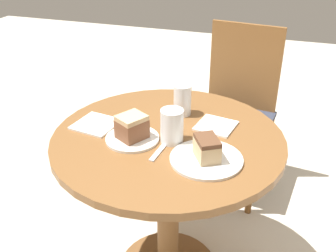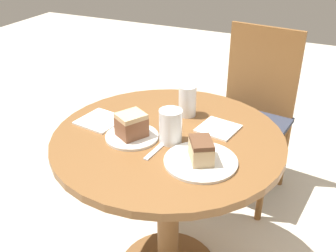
{
  "view_description": "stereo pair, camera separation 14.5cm",
  "coord_description": "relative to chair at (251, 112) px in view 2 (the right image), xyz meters",
  "views": [
    {
      "loc": [
        0.4,
        -1.21,
        1.46
      ],
      "look_at": [
        0.0,
        0.0,
        0.76
      ],
      "focal_mm": 42.0,
      "sensor_mm": 36.0,
      "label": 1
    },
    {
      "loc": [
        0.53,
        -1.15,
        1.46
      ],
      "look_at": [
        0.0,
        0.0,
        0.76
      ],
      "focal_mm": 42.0,
      "sensor_mm": 36.0,
      "label": 2
    }
  ],
  "objects": [
    {
      "name": "table",
      "position": [
        -0.14,
        -0.8,
        0.06
      ],
      "size": [
        0.87,
        0.87,
        0.72
      ],
      "color": "brown",
      "rests_on": "ground_plane"
    },
    {
      "name": "chair",
      "position": [
        0.0,
        0.0,
        0.0
      ],
      "size": [
        0.47,
        0.46,
        0.93
      ],
      "rotation": [
        0.0,
        0.0,
        -0.13
      ],
      "color": "brown",
      "rests_on": "ground_plane"
    },
    {
      "name": "plate_near",
      "position": [
        -0.25,
        -0.87,
        0.24
      ],
      "size": [
        0.2,
        0.2,
        0.01
      ],
      "color": "silver",
      "rests_on": "table"
    },
    {
      "name": "plate_far",
      "position": [
        0.04,
        -0.92,
        0.24
      ],
      "size": [
        0.25,
        0.25,
        0.01
      ],
      "color": "silver",
      "rests_on": "table"
    },
    {
      "name": "cake_slice_near",
      "position": [
        -0.25,
        -0.87,
        0.29
      ],
      "size": [
        0.12,
        0.13,
        0.09
      ],
      "rotation": [
        0.0,
        0.0,
        5.76
      ],
      "color": "brown",
      "rests_on": "plate_near"
    },
    {
      "name": "cake_slice_far",
      "position": [
        0.04,
        -0.92,
        0.29
      ],
      "size": [
        0.11,
        0.12,
        0.08
      ],
      "rotation": [
        0.0,
        0.0,
        3.69
      ],
      "color": "tan",
      "rests_on": "plate_far"
    },
    {
      "name": "glass_lemonade",
      "position": [
        -0.14,
        -0.61,
        0.3
      ],
      "size": [
        0.07,
        0.07,
        0.13
      ],
      "color": "beige",
      "rests_on": "table"
    },
    {
      "name": "glass_water",
      "position": [
        -0.11,
        -0.84,
        0.29
      ],
      "size": [
        0.08,
        0.08,
        0.13
      ],
      "color": "silver",
      "rests_on": "table"
    },
    {
      "name": "napkin_stack",
      "position": [
        -0.43,
        -0.81,
        0.24
      ],
      "size": [
        0.18,
        0.18,
        0.01
      ],
      "rotation": [
        0.0,
        0.0,
        -0.15
      ],
      "color": "white",
      "rests_on": "table"
    },
    {
      "name": "fork",
      "position": [
        -0.13,
        -0.9,
        0.24
      ],
      "size": [
        0.03,
        0.18,
        0.0
      ],
      "rotation": [
        0.0,
        0.0,
        1.49
      ],
      "color": "silver",
      "rests_on": "table"
    },
    {
      "name": "napkin_side",
      "position": [
        0.02,
        -0.68,
        0.24
      ],
      "size": [
        0.16,
        0.16,
        0.01
      ],
      "rotation": [
        0.0,
        0.0,
        -0.17
      ],
      "color": "white",
      "rests_on": "table"
    }
  ]
}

